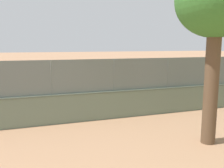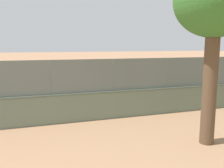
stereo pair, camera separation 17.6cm
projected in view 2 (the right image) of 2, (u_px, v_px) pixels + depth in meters
The scene contains 9 objects.
ground_plane at pixel (67, 91), 22.27m from camera, with size 260.00×260.00×0.00m, color tan.
perimeter_wall at pixel (141, 102), 14.41m from camera, with size 24.26×1.00×1.57m.
fence_panel_on_wall at pixel (141, 74), 14.15m from camera, with size 23.83×0.67×1.78m.
player_near_wall_returning at pixel (143, 86), 18.75m from camera, with size 1.06×0.89×1.69m.
player_foreground_swinging at pixel (100, 85), 19.78m from camera, with size 0.74×1.00×1.51m.
player_crossing_court at pixel (58, 85), 19.71m from camera, with size 0.86×0.69×1.53m.
sports_ball at pixel (140, 100), 18.15m from camera, with size 0.15×0.15×0.15m, color #3399D8.
courtside_bench at pixel (80, 105), 15.15m from camera, with size 1.61×0.42×0.87m.
tree_beyond_parking_far at pixel (215, 4), 9.52m from camera, with size 3.20×3.20×7.32m.
Camera 2 is at (3.64, 21.98, 4.08)m, focal length 39.55 mm.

